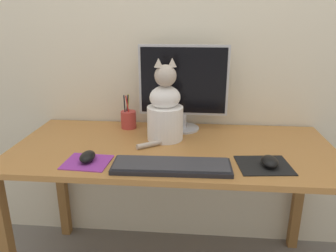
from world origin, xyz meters
TOP-DOWN VIEW (x-y plane):
  - wall_back at (0.00, 0.37)m, footprint 7.00×0.04m
  - desk at (0.00, 0.00)m, footprint 1.46×0.67m
  - monitor at (0.03, 0.24)m, footprint 0.45×0.17m
  - keyboard at (0.01, -0.23)m, footprint 0.47×0.16m
  - mousepad_left at (-0.34, -0.21)m, footprint 0.19×0.17m
  - mousepad_right at (0.38, -0.17)m, footprint 0.22×0.20m
  - computer_mouse_left at (-0.33, -0.20)m, footprint 0.06×0.10m
  - computer_mouse_right at (0.39, -0.18)m, footprint 0.07×0.10m
  - cat at (-0.05, 0.09)m, footprint 0.22×0.26m
  - pen_cup at (-0.25, 0.23)m, footprint 0.08×0.08m

SIDE VIEW (x-z plane):
  - desk at x=0.00m, z-range 0.27..1.01m
  - mousepad_left at x=-0.34m, z-range 0.74..0.74m
  - mousepad_right at x=0.38m, z-range 0.74..0.74m
  - keyboard at x=0.01m, z-range 0.74..0.76m
  - computer_mouse_left at x=-0.33m, z-range 0.74..0.78m
  - computer_mouse_right at x=0.39m, z-range 0.74..0.78m
  - pen_cup at x=-0.25m, z-range 0.70..0.87m
  - cat at x=-0.05m, z-range 0.69..1.07m
  - monitor at x=0.03m, z-range 0.75..1.19m
  - wall_back at x=0.00m, z-range 0.00..2.50m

